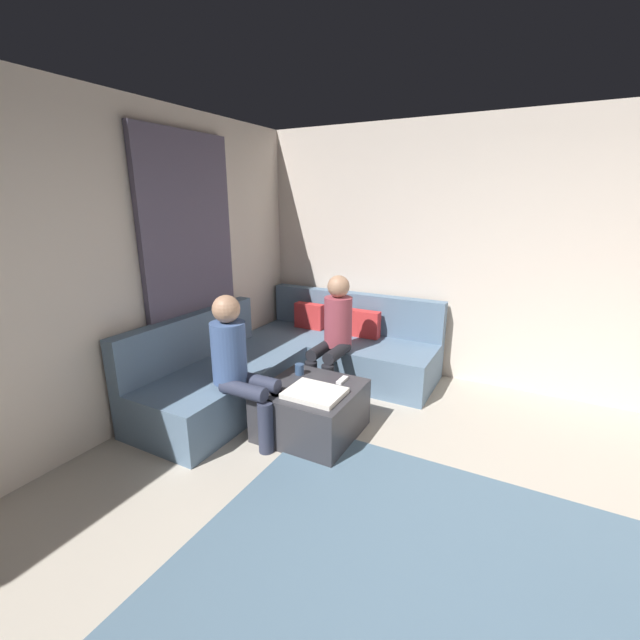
# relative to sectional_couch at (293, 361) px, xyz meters

# --- Properties ---
(ground_plane) EXTENTS (6.00, 6.00, 0.10)m
(ground_plane) POSITION_rel_sectional_couch_xyz_m (2.08, -1.88, -0.33)
(ground_plane) COLOR #B2A899
(wall_back) EXTENTS (6.00, 0.12, 2.70)m
(wall_back) POSITION_rel_sectional_couch_xyz_m (2.08, 1.06, 1.07)
(wall_back) COLOR beige
(wall_back) RESTS_ON ground_plane
(wall_left) EXTENTS (0.12, 6.00, 2.70)m
(wall_left) POSITION_rel_sectional_couch_xyz_m (-0.86, -1.88, 1.07)
(wall_left) COLOR beige
(wall_left) RESTS_ON ground_plane
(curtain_panel) EXTENTS (0.06, 1.10, 2.50)m
(curtain_panel) POSITION_rel_sectional_couch_xyz_m (-0.76, -0.58, 0.97)
(curtain_panel) COLOR #595166
(curtain_panel) RESTS_ON ground_plane
(area_rug) EXTENTS (2.60, 2.20, 0.01)m
(area_rug) POSITION_rel_sectional_couch_xyz_m (1.88, -1.78, -0.27)
(area_rug) COLOR slate
(area_rug) RESTS_ON ground_plane
(sectional_couch) EXTENTS (2.10, 2.55, 0.87)m
(sectional_couch) POSITION_rel_sectional_couch_xyz_m (0.00, 0.00, 0.00)
(sectional_couch) COLOR slate
(sectional_couch) RESTS_ON ground_plane
(ottoman) EXTENTS (0.76, 0.76, 0.42)m
(ottoman) POSITION_rel_sectional_couch_xyz_m (0.63, -0.73, -0.07)
(ottoman) COLOR #333338
(ottoman) RESTS_ON ground_plane
(folded_blanket) EXTENTS (0.44, 0.36, 0.04)m
(folded_blanket) POSITION_rel_sectional_couch_xyz_m (0.73, -0.85, 0.16)
(folded_blanket) COLOR white
(folded_blanket) RESTS_ON ottoman
(coffee_mug) EXTENTS (0.08, 0.08, 0.10)m
(coffee_mug) POSITION_rel_sectional_couch_xyz_m (0.41, -0.55, 0.19)
(coffee_mug) COLOR #334C72
(coffee_mug) RESTS_ON ottoman
(game_remote) EXTENTS (0.05, 0.15, 0.02)m
(game_remote) POSITION_rel_sectional_couch_xyz_m (0.81, -0.51, 0.15)
(game_remote) COLOR white
(game_remote) RESTS_ON ottoman
(person_on_couch_back) EXTENTS (0.30, 0.60, 1.20)m
(person_on_couch_back) POSITION_rel_sectional_couch_xyz_m (0.44, 0.06, 0.38)
(person_on_couch_back) COLOR black
(person_on_couch_back) RESTS_ON ground_plane
(person_on_couch_side) EXTENTS (0.60, 0.30, 1.20)m
(person_on_couch_side) POSITION_rel_sectional_couch_xyz_m (0.15, -1.05, 0.38)
(person_on_couch_side) COLOR #2D3347
(person_on_couch_side) RESTS_ON ground_plane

